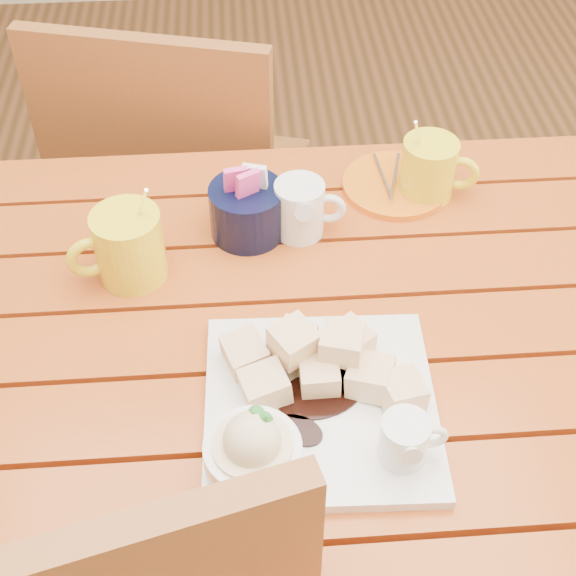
{
  "coord_description": "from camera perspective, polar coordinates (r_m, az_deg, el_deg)",
  "views": [
    {
      "loc": [
        -0.04,
        -0.67,
        1.52
      ],
      "look_at": [
        0.01,
        0.01,
        0.82
      ],
      "focal_mm": 50.0,
      "sensor_mm": 36.0,
      "label": 1
    }
  ],
  "objects": [
    {
      "name": "coffee_mug_right",
      "position": [
        1.21,
        10.07,
        8.4
      ],
      "size": [
        0.11,
        0.08,
        0.14
      ],
      "rotation": [
        0.0,
        0.0,
        -0.31
      ],
      "color": "yellow",
      "rests_on": "table"
    },
    {
      "name": "table",
      "position": [
        1.1,
        -0.25,
        -6.96
      ],
      "size": [
        1.2,
        0.79,
        0.75
      ],
      "color": "#9B2D14",
      "rests_on": "ground"
    },
    {
      "name": "cream_pitcher",
      "position": [
        1.13,
        0.93,
        5.72
      ],
      "size": [
        0.1,
        0.09,
        0.09
      ],
      "rotation": [
        0.0,
        0.0,
        -0.12
      ],
      "color": "white",
      "rests_on": "table"
    },
    {
      "name": "chair_far",
      "position": [
        1.63,
        -7.6,
        6.76
      ],
      "size": [
        0.52,
        0.52,
        0.9
      ],
      "rotation": [
        0.0,
        0.0,
        2.88
      ],
      "color": "brown",
      "rests_on": "ground"
    },
    {
      "name": "sugar_caddy",
      "position": [
        1.13,
        -2.93,
        5.58
      ],
      "size": [
        0.11,
        0.11,
        0.12
      ],
      "color": "black",
      "rests_on": "table"
    },
    {
      "name": "orange_saucer",
      "position": [
        1.24,
        7.69,
        7.27
      ],
      "size": [
        0.16,
        0.16,
        0.02
      ],
      "rotation": [
        0.0,
        0.0,
        -0.12
      ],
      "color": "orange",
      "rests_on": "table"
    },
    {
      "name": "coffee_mug_left",
      "position": [
        1.08,
        -11.37,
        2.97
      ],
      "size": [
        0.13,
        0.09,
        0.15
      ],
      "rotation": [
        0.0,
        0.0,
        0.35
      ],
      "color": "yellow",
      "rests_on": "table"
    },
    {
      "name": "dessert_plate",
      "position": [
        0.91,
        1.35,
        -8.57
      ],
      "size": [
        0.28,
        0.28,
        0.11
      ],
      "rotation": [
        0.0,
        0.0,
        -0.04
      ],
      "color": "white",
      "rests_on": "table"
    }
  ]
}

